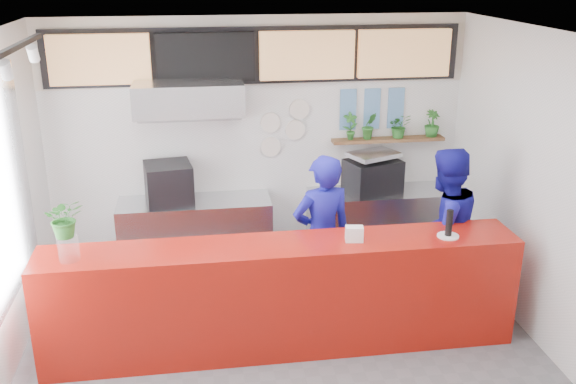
# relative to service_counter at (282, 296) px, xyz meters

# --- Properties ---
(floor) EXTENTS (5.00, 5.00, 0.00)m
(floor) POSITION_rel_service_counter_xyz_m (0.00, -0.40, -0.55)
(floor) COLOR slate
(floor) RESTS_ON ground
(ceiling) EXTENTS (5.00, 5.00, 0.00)m
(ceiling) POSITION_rel_service_counter_xyz_m (0.00, -0.40, 2.45)
(ceiling) COLOR silver
(wall_back) EXTENTS (5.00, 0.00, 5.00)m
(wall_back) POSITION_rel_service_counter_xyz_m (0.00, 2.10, 0.95)
(wall_back) COLOR white
(wall_back) RESTS_ON ground
(wall_right) EXTENTS (0.00, 5.00, 5.00)m
(wall_right) POSITION_rel_service_counter_xyz_m (2.50, -0.40, 0.95)
(wall_right) COLOR white
(wall_right) RESTS_ON ground
(service_counter) EXTENTS (4.50, 0.60, 1.10)m
(service_counter) POSITION_rel_service_counter_xyz_m (0.00, 0.00, 0.00)
(service_counter) COLOR #9E140B
(service_counter) RESTS_ON ground
(cream_band) EXTENTS (5.00, 0.02, 0.80)m
(cream_band) POSITION_rel_service_counter_xyz_m (0.00, 2.09, 2.05)
(cream_band) COLOR beige
(cream_band) RESTS_ON wall_back
(prep_bench) EXTENTS (1.80, 0.60, 0.90)m
(prep_bench) POSITION_rel_service_counter_xyz_m (-0.80, 1.80, -0.10)
(prep_bench) COLOR #B2B5BA
(prep_bench) RESTS_ON ground
(panini_oven) EXTENTS (0.59, 0.59, 0.47)m
(panini_oven) POSITION_rel_service_counter_xyz_m (-1.08, 1.80, 0.58)
(panini_oven) COLOR black
(panini_oven) RESTS_ON prep_bench
(extraction_hood) EXTENTS (1.20, 0.70, 0.35)m
(extraction_hood) POSITION_rel_service_counter_xyz_m (-0.80, 1.75, 1.60)
(extraction_hood) COLOR #B2B5BA
(extraction_hood) RESTS_ON ceiling
(hood_lip) EXTENTS (1.20, 0.69, 0.31)m
(hood_lip) POSITION_rel_service_counter_xyz_m (-0.80, 1.75, 1.40)
(hood_lip) COLOR #B2B5BA
(hood_lip) RESTS_ON ceiling
(right_bench) EXTENTS (1.80, 0.60, 0.90)m
(right_bench) POSITION_rel_service_counter_xyz_m (1.50, 1.80, -0.10)
(right_bench) COLOR #B2B5BA
(right_bench) RESTS_ON ground
(espresso_machine) EXTENTS (0.73, 0.61, 0.40)m
(espresso_machine) POSITION_rel_service_counter_xyz_m (1.37, 1.80, 0.55)
(espresso_machine) COLOR black
(espresso_machine) RESTS_ON right_bench
(espresso_tray) EXTENTS (0.68, 0.58, 0.05)m
(espresso_tray) POSITION_rel_service_counter_xyz_m (1.37, 1.80, 0.83)
(espresso_tray) COLOR silver
(espresso_tray) RESTS_ON espresso_machine
(herb_shelf) EXTENTS (1.40, 0.18, 0.04)m
(herb_shelf) POSITION_rel_service_counter_xyz_m (1.60, 2.00, 0.95)
(herb_shelf) COLOR brown
(herb_shelf) RESTS_ON wall_back
(menu_board_far_left) EXTENTS (1.10, 0.10, 0.55)m
(menu_board_far_left) POSITION_rel_service_counter_xyz_m (-1.75, 1.98, 2.00)
(menu_board_far_left) COLOR tan
(menu_board_far_left) RESTS_ON wall_back
(menu_board_mid_left) EXTENTS (1.10, 0.10, 0.55)m
(menu_board_mid_left) POSITION_rel_service_counter_xyz_m (-0.59, 1.98, 2.00)
(menu_board_mid_left) COLOR black
(menu_board_mid_left) RESTS_ON wall_back
(menu_board_mid_right) EXTENTS (1.10, 0.10, 0.55)m
(menu_board_mid_right) POSITION_rel_service_counter_xyz_m (0.57, 1.98, 2.00)
(menu_board_mid_right) COLOR tan
(menu_board_mid_right) RESTS_ON wall_back
(menu_board_far_right) EXTENTS (1.10, 0.10, 0.55)m
(menu_board_far_right) POSITION_rel_service_counter_xyz_m (1.73, 1.98, 2.00)
(menu_board_far_right) COLOR tan
(menu_board_far_right) RESTS_ON wall_back
(soffit) EXTENTS (4.80, 0.04, 0.65)m
(soffit) POSITION_rel_service_counter_xyz_m (0.00, 2.06, 2.00)
(soffit) COLOR black
(soffit) RESTS_ON wall_back
(track_rail) EXTENTS (0.05, 2.40, 0.04)m
(track_rail) POSITION_rel_service_counter_xyz_m (-2.10, -0.40, 2.39)
(track_rail) COLOR black
(track_rail) RESTS_ON ceiling
(dec_plate_a) EXTENTS (0.24, 0.03, 0.24)m
(dec_plate_a) POSITION_rel_service_counter_xyz_m (0.15, 2.07, 1.20)
(dec_plate_a) COLOR silver
(dec_plate_a) RESTS_ON wall_back
(dec_plate_b) EXTENTS (0.24, 0.03, 0.24)m
(dec_plate_b) POSITION_rel_service_counter_xyz_m (0.45, 2.07, 1.10)
(dec_plate_b) COLOR silver
(dec_plate_b) RESTS_ON wall_back
(dec_plate_c) EXTENTS (0.24, 0.03, 0.24)m
(dec_plate_c) POSITION_rel_service_counter_xyz_m (0.15, 2.07, 0.90)
(dec_plate_c) COLOR silver
(dec_plate_c) RESTS_ON wall_back
(dec_plate_d) EXTENTS (0.24, 0.03, 0.24)m
(dec_plate_d) POSITION_rel_service_counter_xyz_m (0.50, 2.07, 1.35)
(dec_plate_d) COLOR silver
(dec_plate_d) RESTS_ON wall_back
(photo_frame_a) EXTENTS (0.20, 0.02, 0.25)m
(photo_frame_a) POSITION_rel_service_counter_xyz_m (1.10, 2.08, 1.45)
(photo_frame_a) COLOR #598CBF
(photo_frame_a) RESTS_ON wall_back
(photo_frame_b) EXTENTS (0.20, 0.02, 0.25)m
(photo_frame_b) POSITION_rel_service_counter_xyz_m (1.40, 2.08, 1.45)
(photo_frame_b) COLOR #598CBF
(photo_frame_b) RESTS_ON wall_back
(photo_frame_c) EXTENTS (0.20, 0.02, 0.25)m
(photo_frame_c) POSITION_rel_service_counter_xyz_m (1.70, 2.08, 1.45)
(photo_frame_c) COLOR #598CBF
(photo_frame_c) RESTS_ON wall_back
(photo_frame_d) EXTENTS (0.20, 0.02, 0.25)m
(photo_frame_d) POSITION_rel_service_counter_xyz_m (1.10, 2.08, 1.20)
(photo_frame_d) COLOR #598CBF
(photo_frame_d) RESTS_ON wall_back
(photo_frame_e) EXTENTS (0.20, 0.02, 0.25)m
(photo_frame_e) POSITION_rel_service_counter_xyz_m (1.40, 2.08, 1.20)
(photo_frame_e) COLOR #598CBF
(photo_frame_e) RESTS_ON wall_back
(photo_frame_f) EXTENTS (0.20, 0.02, 0.25)m
(photo_frame_f) POSITION_rel_service_counter_xyz_m (1.70, 2.08, 1.20)
(photo_frame_f) COLOR #598CBF
(photo_frame_f) RESTS_ON wall_back
(staff_center) EXTENTS (0.72, 0.54, 1.76)m
(staff_center) POSITION_rel_service_counter_xyz_m (0.50, 0.59, 0.33)
(staff_center) COLOR #171596
(staff_center) RESTS_ON ground
(staff_right) EXTENTS (1.06, 0.94, 1.81)m
(staff_right) POSITION_rel_service_counter_xyz_m (1.76, 0.50, 0.35)
(staff_right) COLOR #171596
(staff_right) RESTS_ON ground
(herb_a) EXTENTS (0.19, 0.14, 0.34)m
(herb_a) POSITION_rel_service_counter_xyz_m (1.12, 2.00, 1.14)
(herb_a) COLOR #2A6D26
(herb_a) RESTS_ON herb_shelf
(herb_b) EXTENTS (0.20, 0.17, 0.33)m
(herb_b) POSITION_rel_service_counter_xyz_m (1.35, 2.00, 1.13)
(herb_b) COLOR #2A6D26
(herb_b) RESTS_ON herb_shelf
(herb_c) EXTENTS (0.27, 0.24, 0.30)m
(herb_c) POSITION_rel_service_counter_xyz_m (1.73, 2.00, 1.12)
(herb_c) COLOR #2A6D26
(herb_c) RESTS_ON herb_shelf
(herb_d) EXTENTS (0.23, 0.22, 0.33)m
(herb_d) POSITION_rel_service_counter_xyz_m (2.15, 2.00, 1.13)
(herb_d) COLOR #2A6D26
(herb_d) RESTS_ON herb_shelf
(glass_vase) EXTENTS (0.19, 0.19, 0.22)m
(glass_vase) POSITION_rel_service_counter_xyz_m (-1.89, -0.06, 0.66)
(glass_vase) COLOR white
(glass_vase) RESTS_ON service_counter
(basil_vase) EXTENTS (0.38, 0.35, 0.36)m
(basil_vase) POSITION_rel_service_counter_xyz_m (-1.89, -0.06, 0.95)
(basil_vase) COLOR #2A6D26
(basil_vase) RESTS_ON glass_vase
(napkin_holder) EXTENTS (0.18, 0.13, 0.14)m
(napkin_holder) POSITION_rel_service_counter_xyz_m (0.68, -0.03, 0.62)
(napkin_holder) COLOR white
(napkin_holder) RESTS_ON service_counter
(white_plate) EXTENTS (0.23, 0.23, 0.02)m
(white_plate) POSITION_rel_service_counter_xyz_m (1.59, -0.07, 0.56)
(white_plate) COLOR white
(white_plate) RESTS_ON service_counter
(pepper_mill) EXTENTS (0.08, 0.08, 0.26)m
(pepper_mill) POSITION_rel_service_counter_xyz_m (1.59, -0.07, 0.69)
(pepper_mill) COLOR black
(pepper_mill) RESTS_ON white_plate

